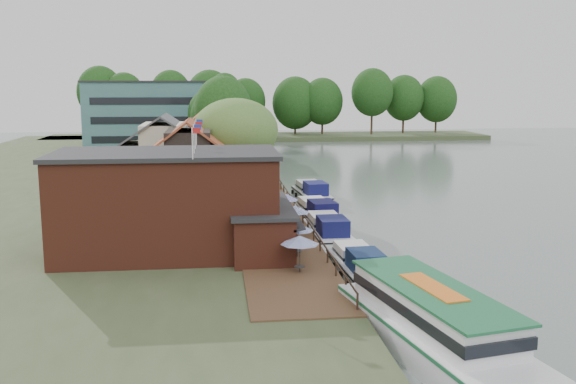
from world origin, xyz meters
name	(u,v)px	position (x,y,z in m)	size (l,w,h in m)	color
ground	(385,256)	(0.00, 0.00, 0.00)	(260.00, 260.00, 0.00)	#57645F
land_bank	(74,185)	(-30.00, 35.00, 0.50)	(50.00, 140.00, 1.00)	#384728
quay_deck	(268,218)	(-8.00, 10.00, 1.05)	(6.00, 50.00, 0.10)	#47301E
quay_rail	(298,211)	(-5.30, 10.50, 1.50)	(0.20, 49.00, 1.00)	black
pub	(196,202)	(-14.00, -1.00, 4.65)	(20.00, 11.00, 7.30)	maroon
hotel_block	(161,116)	(-22.00, 70.00, 7.15)	(25.40, 12.40, 12.30)	#38666B
cottage_a	(189,166)	(-15.00, 14.00, 5.25)	(8.60, 7.60, 8.50)	black
cottage_b	(165,155)	(-18.00, 24.00, 5.25)	(9.60, 8.60, 8.50)	beige
cottage_c	(203,146)	(-14.00, 33.00, 5.25)	(7.60, 7.60, 8.50)	black
willow	(236,150)	(-10.50, 19.00, 6.21)	(8.60, 8.60, 10.43)	#476B2D
umbrella_0	(300,254)	(-7.43, -6.95, 2.29)	(2.45, 2.45, 2.38)	navy
umbrella_1	(297,240)	(-7.12, -3.24, 2.29)	(2.25, 2.25, 2.38)	navy
umbrella_2	(285,230)	(-7.66, -0.27, 2.29)	(2.02, 2.02, 2.38)	#1B3796
umbrella_3	(295,221)	(-6.52, 2.93, 2.29)	(2.34, 2.34, 2.38)	navy
umbrella_4	(279,213)	(-7.41, 5.94, 2.29)	(2.08, 2.08, 2.38)	navy
umbrella_5	(286,207)	(-6.58, 8.29, 2.29)	(2.12, 2.12, 2.38)	navy
cruiser_0	(358,261)	(-3.19, -4.85, 1.11)	(2.99, 9.26, 2.22)	silver
cruiser_1	(328,228)	(-3.52, 4.88, 1.20)	(3.21, 9.92, 2.41)	white
cruiser_2	(317,210)	(-3.23, 12.12, 1.20)	(3.21, 9.93, 2.41)	white
cruiser_3	(312,190)	(-2.09, 23.19, 1.20)	(3.19, 9.87, 2.39)	white
tour_boat	(440,324)	(-2.23, -17.93, 1.67)	(4.30, 15.29, 3.34)	silver
swan	(393,302)	(-2.40, -10.59, 0.22)	(0.44, 0.44, 0.44)	white
bank_tree_0	(223,123)	(-11.39, 42.86, 7.44)	(7.80, 7.80, 12.88)	#143811
bank_tree_1	(213,127)	(-12.83, 51.98, 6.38)	(6.63, 6.63, 10.76)	#143811
bank_tree_2	(209,123)	(-13.39, 58.35, 6.46)	(6.84, 6.84, 10.91)	#143811
bank_tree_3	(216,113)	(-12.27, 78.73, 7.11)	(8.87, 8.87, 12.21)	#143811
bank_tree_4	(187,114)	(-17.93, 84.37, 6.73)	(6.44, 6.44, 11.45)	#143811
bank_tree_5	(225,106)	(-10.23, 94.56, 8.02)	(7.13, 7.13, 14.04)	#143811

